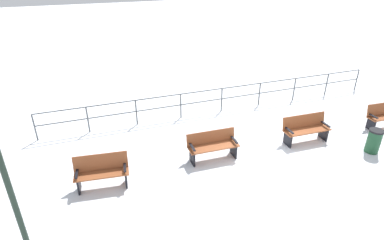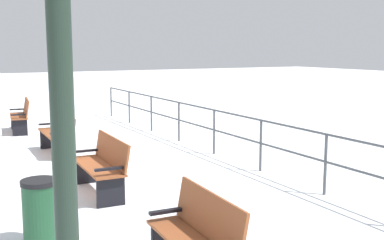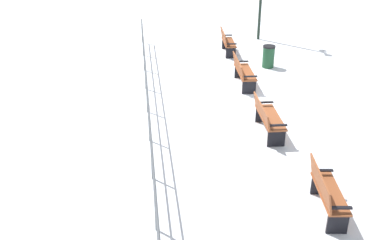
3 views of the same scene
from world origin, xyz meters
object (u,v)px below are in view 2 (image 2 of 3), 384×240
at_px(bench_nearest, 21,115).
at_px(trash_bin, 40,212).
at_px(bench_second, 59,133).
at_px(bench_fourth, 197,236).
at_px(bench_third, 102,164).

relative_size(bench_nearest, trash_bin, 1.87).
bearing_deg(bench_second, bench_nearest, -84.07).
height_order(bench_second, bench_fourth, bench_fourth).
xyz_separation_m(bench_nearest, bench_second, (-0.25, 3.42, -0.02)).
height_order(bench_third, bench_fourth, bench_third).
xyz_separation_m(bench_third, bench_fourth, (0.12, 3.43, -0.01)).
bearing_deg(bench_fourth, bench_nearest, -86.69).
distance_m(bench_second, trash_bin, 5.29).
xyz_separation_m(bench_second, bench_fourth, (0.21, 6.85, 0.01)).
relative_size(bench_fourth, trash_bin, 1.77).
bearing_deg(trash_bin, bench_fourth, 124.46).
bearing_deg(bench_third, trash_bin, 53.47).
height_order(bench_nearest, trash_bin, bench_nearest).
bearing_deg(trash_bin, bench_second, -105.57).
bearing_deg(bench_third, bench_nearest, -86.62).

